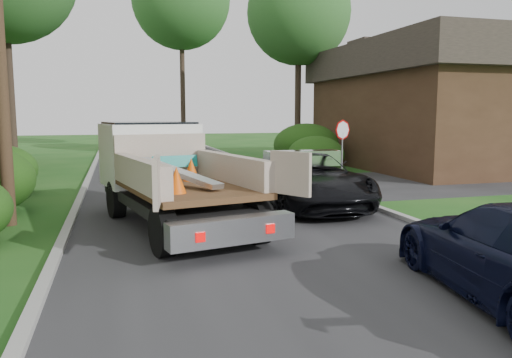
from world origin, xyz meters
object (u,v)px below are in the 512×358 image
Objects in this scene: stop_sign at (342,139)px; house_right at (441,105)px; tree_center_far at (181,0)px; black_pickup at (306,179)px; tree_right_far at (299,13)px; flatbed_truck at (163,168)px.

stop_sign is 0.19× the size of house_right.
tree_center_far is (-11.00, 16.00, 7.82)m from house_right.
stop_sign is 23.15m from tree_center_far.
black_pickup is (0.40, -24.53, -10.19)m from tree_center_far.
stop_sign is 0.22× the size of tree_right_far.
tree_center_far is 2.10× the size of flatbed_truck.
tree_right_far is at bearing 46.74° from flatbed_truck.
black_pickup is (-10.60, -8.53, -2.37)m from house_right.
tree_center_far reaches higher than tree_right_far.
house_right is 1.86× the size of flatbed_truck.
stop_sign is 0.36× the size of flatbed_truck.
black_pickup is at bearing -89.07° from tree_center_far.
flatbed_truck is 1.23× the size of black_pickup.
stop_sign reaches higher than black_pickup.
tree_right_far is at bearing -61.19° from tree_center_far.
house_right is at bearing 40.28° from black_pickup.
black_pickup is at bearing 0.07° from flatbed_truck.
tree_center_far reaches higher than stop_sign.
house_right reaches higher than black_pickup.
house_right is 0.89× the size of tree_center_far.
stop_sign and flatbed_truck have the same top height.
house_right is at bearing -47.49° from tree_right_far.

